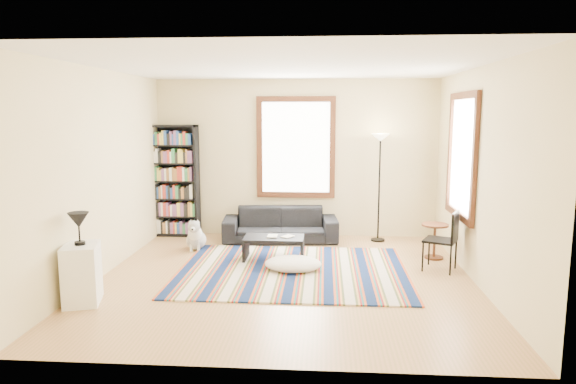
# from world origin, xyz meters

# --- Properties ---
(floor) EXTENTS (5.00, 5.00, 0.10)m
(floor) POSITION_xyz_m (0.00, 0.00, -0.05)
(floor) COLOR tan
(floor) RESTS_ON ground
(ceiling) EXTENTS (5.00, 5.00, 0.10)m
(ceiling) POSITION_xyz_m (0.00, 0.00, 2.85)
(ceiling) COLOR white
(ceiling) RESTS_ON floor
(wall_back) EXTENTS (5.00, 0.10, 2.80)m
(wall_back) POSITION_xyz_m (0.00, 2.55, 1.40)
(wall_back) COLOR beige
(wall_back) RESTS_ON floor
(wall_front) EXTENTS (5.00, 0.10, 2.80)m
(wall_front) POSITION_xyz_m (0.00, -2.55, 1.40)
(wall_front) COLOR beige
(wall_front) RESTS_ON floor
(wall_left) EXTENTS (0.10, 5.00, 2.80)m
(wall_left) POSITION_xyz_m (-2.55, 0.00, 1.40)
(wall_left) COLOR beige
(wall_left) RESTS_ON floor
(wall_right) EXTENTS (0.10, 5.00, 2.80)m
(wall_right) POSITION_xyz_m (2.55, 0.00, 1.40)
(wall_right) COLOR beige
(wall_right) RESTS_ON floor
(window_back) EXTENTS (1.20, 0.06, 1.60)m
(window_back) POSITION_xyz_m (0.00, 2.47, 1.60)
(window_back) COLOR white
(window_back) RESTS_ON wall_back
(window_right) EXTENTS (0.06, 1.20, 1.60)m
(window_right) POSITION_xyz_m (2.47, 0.80, 1.60)
(window_right) COLOR white
(window_right) RESTS_ON wall_right
(rug) EXTENTS (3.19, 2.55, 0.02)m
(rug) POSITION_xyz_m (0.08, 0.30, 0.01)
(rug) COLOR #0D1D45
(rug) RESTS_ON floor
(sofa) EXTENTS (0.94, 2.03, 0.57)m
(sofa) POSITION_xyz_m (-0.24, 2.05, 0.29)
(sofa) COLOR black
(sofa) RESTS_ON floor
(bookshelf) EXTENTS (0.90, 0.30, 2.00)m
(bookshelf) POSITION_xyz_m (-2.20, 2.32, 1.00)
(bookshelf) COLOR black
(bookshelf) RESTS_ON floor
(coffee_table) EXTENTS (1.01, 0.76, 0.36)m
(coffee_table) POSITION_xyz_m (-0.24, 0.84, 0.18)
(coffee_table) COLOR black
(coffee_table) RESTS_ON floor
(book_a) EXTENTS (0.15, 0.21, 0.02)m
(book_a) POSITION_xyz_m (-0.34, 0.84, 0.37)
(book_a) COLOR beige
(book_a) RESTS_ON coffee_table
(book_b) EXTENTS (0.23, 0.24, 0.01)m
(book_b) POSITION_xyz_m (-0.09, 0.89, 0.37)
(book_b) COLOR beige
(book_b) RESTS_ON coffee_table
(floor_cushion) EXTENTS (0.87, 0.69, 0.20)m
(floor_cushion) POSITION_xyz_m (0.08, 0.33, 0.10)
(floor_cushion) COLOR beige
(floor_cushion) RESTS_ON floor
(floor_lamp) EXTENTS (0.31, 0.31, 1.86)m
(floor_lamp) POSITION_xyz_m (1.45, 2.15, 0.93)
(floor_lamp) COLOR black
(floor_lamp) RESTS_ON floor
(side_table) EXTENTS (0.48, 0.48, 0.54)m
(side_table) POSITION_xyz_m (2.20, 1.10, 0.27)
(side_table) COLOR #4A2912
(side_table) RESTS_ON floor
(folding_chair) EXTENTS (0.55, 0.54, 0.86)m
(folding_chair) POSITION_xyz_m (2.15, 0.51, 0.43)
(folding_chair) COLOR black
(folding_chair) RESTS_ON floor
(white_cabinet) EXTENTS (0.50, 0.58, 0.70)m
(white_cabinet) POSITION_xyz_m (-2.30, -1.08, 0.35)
(white_cabinet) COLOR white
(white_cabinet) RESTS_ON floor
(table_lamp) EXTENTS (0.27, 0.27, 0.38)m
(table_lamp) POSITION_xyz_m (-2.30, -1.08, 0.89)
(table_lamp) COLOR black
(table_lamp) RESTS_ON white_cabinet
(dog) EXTENTS (0.39, 0.53, 0.50)m
(dog) POSITION_xyz_m (-1.57, 1.39, 0.25)
(dog) COLOR silver
(dog) RESTS_ON floor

